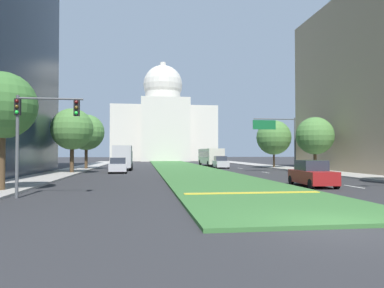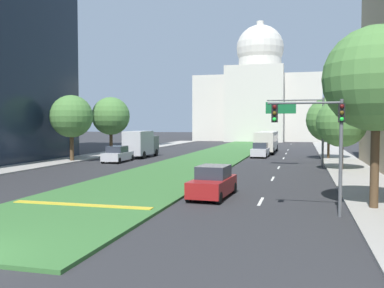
{
  "view_description": "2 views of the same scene",
  "coord_description": "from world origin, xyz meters",
  "px_view_note": "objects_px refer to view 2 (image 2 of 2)",
  "views": [
    {
      "loc": [
        -5.76,
        -10.01,
        2.29
      ],
      "look_at": [
        0.93,
        39.0,
        3.5
      ],
      "focal_mm": 33.37,
      "sensor_mm": 36.0,
      "label": 1
    },
    {
      "loc": [
        10.39,
        -10.01,
        4.14
      ],
      "look_at": [
        0.71,
        27.05,
        2.25
      ],
      "focal_mm": 39.48,
      "sensor_mm": 36.0,
      "label": 2
    }
  ],
  "objects_px": {
    "city_bus": "(267,140)",
    "street_tree_right_near": "(376,79)",
    "capitol_building": "(259,99)",
    "street_tree_left_far": "(111,116)",
    "sedan_midblock": "(118,154)",
    "street_tree_left_mid": "(71,117)",
    "traffic_light_near_right": "(321,131)",
    "street_tree_right_far": "(329,120)",
    "overhead_guide_sign": "(301,118)",
    "box_truck_delivery": "(141,144)",
    "sedan_lead_stopped": "(213,183)",
    "sedan_distant": "(260,150)",
    "street_tree_right_mid": "(342,122)"
  },
  "relations": [
    {
      "from": "overhead_guide_sign",
      "to": "sedan_lead_stopped",
      "type": "xyz_separation_m",
      "value": [
        -4.7,
        -17.67,
        -3.81
      ]
    },
    {
      "from": "sedan_midblock",
      "to": "sedan_lead_stopped",
      "type": "bearing_deg",
      "value": -52.38
    },
    {
      "from": "street_tree_left_far",
      "to": "traffic_light_near_right",
      "type": "bearing_deg",
      "value": -50.97
    },
    {
      "from": "traffic_light_near_right",
      "to": "street_tree_right_far",
      "type": "distance_m",
      "value": 31.02
    },
    {
      "from": "traffic_light_near_right",
      "to": "street_tree_right_far",
      "type": "relative_size",
      "value": 0.73
    },
    {
      "from": "street_tree_left_mid",
      "to": "street_tree_right_mid",
      "type": "distance_m",
      "value": 27.29
    },
    {
      "from": "street_tree_left_far",
      "to": "city_bus",
      "type": "bearing_deg",
      "value": 27.41
    },
    {
      "from": "sedan_distant",
      "to": "city_bus",
      "type": "height_order",
      "value": "city_bus"
    },
    {
      "from": "city_bus",
      "to": "street_tree_right_near",
      "type": "bearing_deg",
      "value": -78.1
    },
    {
      "from": "street_tree_right_far",
      "to": "city_bus",
      "type": "xyz_separation_m",
      "value": [
        -7.73,
        9.41,
        -2.76
      ]
    },
    {
      "from": "box_truck_delivery",
      "to": "sedan_midblock",
      "type": "bearing_deg",
      "value": -91.78
    },
    {
      "from": "sedan_midblock",
      "to": "city_bus",
      "type": "bearing_deg",
      "value": 52.4
    },
    {
      "from": "sedan_lead_stopped",
      "to": "sedan_distant",
      "type": "distance_m",
      "value": 28.58
    },
    {
      "from": "traffic_light_near_right",
      "to": "street_tree_left_mid",
      "type": "bearing_deg",
      "value": 139.78
    },
    {
      "from": "overhead_guide_sign",
      "to": "box_truck_delivery",
      "type": "xyz_separation_m",
      "value": [
        -18.73,
        7.02,
        -2.96
      ]
    },
    {
      "from": "street_tree_right_far",
      "to": "city_bus",
      "type": "bearing_deg",
      "value": 129.4
    },
    {
      "from": "capitol_building",
      "to": "street_tree_left_far",
      "type": "height_order",
      "value": "capitol_building"
    },
    {
      "from": "sedan_midblock",
      "to": "street_tree_left_mid",
      "type": "bearing_deg",
      "value": -168.87
    },
    {
      "from": "overhead_guide_sign",
      "to": "city_bus",
      "type": "distance_m",
      "value": 20.03
    },
    {
      "from": "overhead_guide_sign",
      "to": "street_tree_left_far",
      "type": "bearing_deg",
      "value": 158.49
    },
    {
      "from": "street_tree_right_near",
      "to": "sedan_midblock",
      "type": "height_order",
      "value": "street_tree_right_near"
    },
    {
      "from": "street_tree_right_mid",
      "to": "street_tree_left_far",
      "type": "height_order",
      "value": "street_tree_left_far"
    },
    {
      "from": "street_tree_left_mid",
      "to": "street_tree_right_near",
      "type": "bearing_deg",
      "value": -35.04
    },
    {
      "from": "capitol_building",
      "to": "sedan_lead_stopped",
      "type": "height_order",
      "value": "capitol_building"
    },
    {
      "from": "street_tree_left_far",
      "to": "sedan_midblock",
      "type": "distance_m",
      "value": 10.73
    },
    {
      "from": "street_tree_right_near",
      "to": "street_tree_right_far",
      "type": "relative_size",
      "value": 1.23
    },
    {
      "from": "street_tree_left_mid",
      "to": "overhead_guide_sign",
      "type": "bearing_deg",
      "value": 0.41
    },
    {
      "from": "traffic_light_near_right",
      "to": "street_tree_right_far",
      "type": "bearing_deg",
      "value": 86.08
    },
    {
      "from": "box_truck_delivery",
      "to": "city_bus",
      "type": "relative_size",
      "value": 0.58
    },
    {
      "from": "traffic_light_near_right",
      "to": "street_tree_left_mid",
      "type": "xyz_separation_m",
      "value": [
        -24.73,
        20.91,
        1.07
      ]
    },
    {
      "from": "sedan_midblock",
      "to": "sedan_distant",
      "type": "height_order",
      "value": "sedan_distant"
    },
    {
      "from": "capitol_building",
      "to": "city_bus",
      "type": "height_order",
      "value": "capitol_building"
    },
    {
      "from": "traffic_light_near_right",
      "to": "street_tree_left_far",
      "type": "xyz_separation_m",
      "value": [
        -24.69,
        30.46,
        1.26
      ]
    },
    {
      "from": "traffic_light_near_right",
      "to": "street_tree_right_near",
      "type": "xyz_separation_m",
      "value": [
        2.51,
        1.81,
        2.41
      ]
    },
    {
      "from": "overhead_guide_sign",
      "to": "capitol_building",
      "type": "bearing_deg",
      "value": 98.95
    },
    {
      "from": "overhead_guide_sign",
      "to": "street_tree_left_far",
      "type": "height_order",
      "value": "street_tree_left_far"
    },
    {
      "from": "street_tree_left_far",
      "to": "overhead_guide_sign",
      "type": "bearing_deg",
      "value": -21.51
    },
    {
      "from": "street_tree_right_near",
      "to": "sedan_lead_stopped",
      "type": "height_order",
      "value": "street_tree_right_near"
    },
    {
      "from": "traffic_light_near_right",
      "to": "street_tree_left_mid",
      "type": "distance_m",
      "value": 32.4
    },
    {
      "from": "street_tree_left_mid",
      "to": "street_tree_right_far",
      "type": "distance_m",
      "value": 28.66
    },
    {
      "from": "overhead_guide_sign",
      "to": "street_tree_right_mid",
      "type": "relative_size",
      "value": 1.02
    },
    {
      "from": "box_truck_delivery",
      "to": "street_tree_left_mid",
      "type": "bearing_deg",
      "value": -125.24
    },
    {
      "from": "street_tree_right_near",
      "to": "street_tree_right_mid",
      "type": "height_order",
      "value": "street_tree_right_near"
    },
    {
      "from": "traffic_light_near_right",
      "to": "sedan_lead_stopped",
      "type": "xyz_separation_m",
      "value": [
        -5.61,
        3.41,
        -2.97
      ]
    },
    {
      "from": "capitol_building",
      "to": "sedan_lead_stopped",
      "type": "xyz_separation_m",
      "value": [
        5.61,
        -83.1,
        -9.24
      ]
    },
    {
      "from": "street_tree_right_mid",
      "to": "sedan_distant",
      "type": "distance_m",
      "value": 15.75
    },
    {
      "from": "traffic_light_near_right",
      "to": "overhead_guide_sign",
      "type": "relative_size",
      "value": 0.8
    },
    {
      "from": "street_tree_right_far",
      "to": "box_truck_delivery",
      "type": "height_order",
      "value": "street_tree_right_far"
    },
    {
      "from": "street_tree_left_mid",
      "to": "box_truck_delivery",
      "type": "bearing_deg",
      "value": 54.76
    },
    {
      "from": "box_truck_delivery",
      "to": "capitol_building",
      "type": "bearing_deg",
      "value": 81.79
    }
  ]
}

